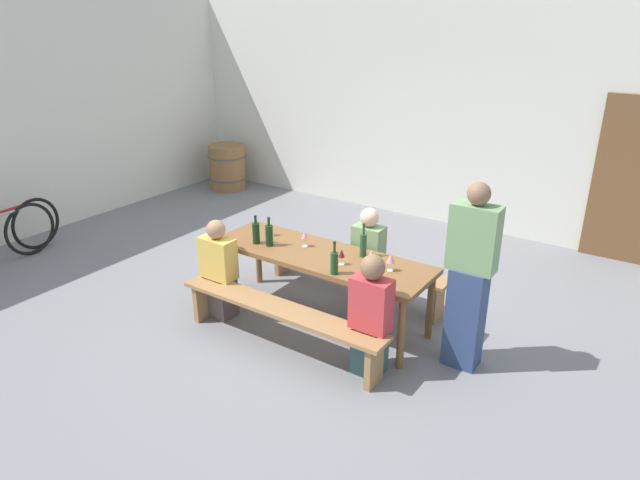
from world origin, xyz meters
The scene contains 22 objects.
ground_plane centered at (0.00, 0.00, 0.00)m, with size 24.00×24.00×0.00m, color slate.
back_wall centered at (0.00, 3.59, 1.60)m, with size 14.00×0.20×3.20m, color silver.
side_wall centered at (-4.86, 0.00, 1.60)m, with size 0.20×7.58×3.20m, color silver.
wooden_door centered at (2.33, 3.45, 1.05)m, with size 0.90×0.06×2.10m, color brown.
tasting_table centered at (0.00, 0.00, 0.67)m, with size 2.34×0.75×0.75m.
bench_near centered at (0.00, -0.67, 0.36)m, with size 2.24×0.30×0.45m.
bench_far centered at (0.00, 0.67, 0.36)m, with size 2.24×0.30×0.45m.
wine_bottle_0 centered at (-0.71, -0.15, 0.87)m, with size 0.08×0.08×0.31m.
wine_bottle_1 centered at (0.39, 0.19, 0.88)m, with size 0.07×0.07×0.35m.
wine_bottle_2 centered at (0.37, -0.31, 0.87)m, with size 0.07×0.07×0.32m.
wine_bottle_3 centered at (-0.56, -0.12, 0.87)m, with size 0.08×0.08×0.31m.
wine_glass_0 centered at (-0.24, 0.07, 0.88)m, with size 0.07×0.07×0.17m.
wine_glass_1 centered at (0.55, 0.06, 0.86)m, with size 0.06×0.06×0.16m.
wine_glass_2 centered at (0.77, 0.04, 0.88)m, with size 0.08×0.08×0.18m.
wine_glass_3 centered at (0.32, -0.10, 0.86)m, with size 0.06×0.06×0.16m.
wine_glass_4 centered at (-0.72, 0.11, 0.86)m, with size 0.07×0.07×0.16m.
seated_guest_near_0 centered at (-0.91, -0.52, 0.51)m, with size 0.38×0.24×1.08m.
seated_guest_near_1 centered at (0.89, -0.52, 0.56)m, with size 0.35×0.24×1.15m.
seated_guest_far_0 centered at (0.26, 0.52, 0.55)m, with size 0.33×0.24×1.14m.
standing_host centered at (1.53, 0.07, 0.84)m, with size 0.41×0.24×1.74m.
wine_barrel centered at (-4.02, 2.94, 0.40)m, with size 0.68×0.68×0.79m.
parked_bicycle_0 centered at (-4.20, -1.08, 0.37)m, with size 0.24×1.68×0.90m.
Camera 1 is at (2.94, -4.31, 3.04)m, focal length 31.77 mm.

